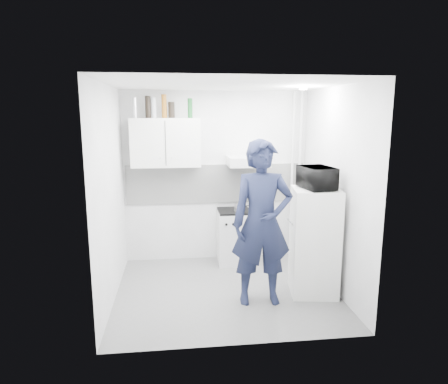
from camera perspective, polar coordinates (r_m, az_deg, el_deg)
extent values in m
plane|color=slate|center=(5.34, 0.28, -13.90)|extent=(2.80, 2.80, 0.00)
plane|color=white|center=(4.86, 0.32, 15.13)|extent=(2.80, 2.80, 0.00)
plane|color=white|center=(6.16, -1.13, 2.14)|extent=(2.80, 0.00, 2.80)
plane|color=white|center=(4.97, -15.95, -0.46)|extent=(0.00, 2.60, 2.60)
plane|color=white|center=(5.29, 15.52, 0.25)|extent=(0.00, 2.60, 2.60)
imported|color=#171C35|center=(4.75, 5.44, -4.46)|extent=(0.73, 0.49, 1.98)
cube|color=silver|center=(6.15, 1.43, -6.48)|extent=(0.50, 0.50, 0.80)
cube|color=white|center=(5.19, 12.77, -6.94)|extent=(0.64, 0.64, 1.35)
cube|color=black|center=(6.04, 1.45, -2.72)|extent=(0.48, 0.48, 0.03)
cylinder|color=silver|center=(5.99, 2.19, -2.26)|extent=(0.16, 0.16, 0.09)
imported|color=black|center=(5.00, 13.17, 1.98)|extent=(0.54, 0.40, 0.27)
cylinder|color=silver|center=(5.91, -12.66, 11.64)|extent=(0.07, 0.07, 0.28)
cylinder|color=black|center=(5.90, -10.80, 11.84)|extent=(0.08, 0.08, 0.31)
cylinder|color=#B2B7BC|center=(5.89, -10.01, 11.76)|extent=(0.07, 0.07, 0.29)
cylinder|color=brown|center=(5.89, -8.54, 12.02)|extent=(0.08, 0.08, 0.33)
cylinder|color=black|center=(5.88, -7.52, 11.54)|extent=(0.09, 0.09, 0.23)
cylinder|color=#144C1E|center=(5.89, -4.87, 11.84)|extent=(0.07, 0.07, 0.28)
cube|color=white|center=(5.90, -8.31, 7.01)|extent=(1.00, 0.35, 0.70)
cube|color=silver|center=(5.94, 3.43, 4.42)|extent=(0.60, 0.50, 0.14)
cube|color=white|center=(6.16, -1.12, 1.20)|extent=(2.74, 0.03, 0.60)
cylinder|color=silver|center=(6.34, 10.71, 2.21)|extent=(0.05, 0.05, 2.60)
cylinder|color=silver|center=(6.31, 9.67, 2.20)|extent=(0.04, 0.04, 2.60)
cylinder|color=white|center=(5.27, 11.25, 14.28)|extent=(0.10, 0.10, 0.02)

